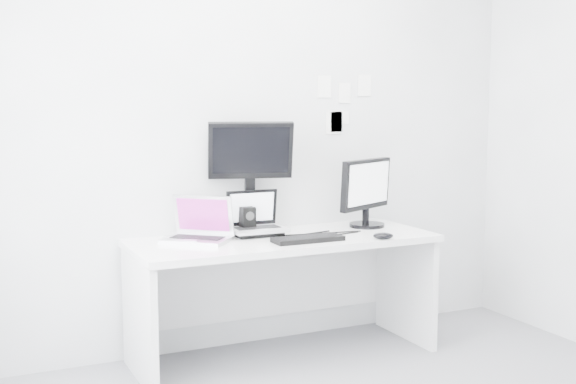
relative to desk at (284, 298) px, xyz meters
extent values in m
plane|color=silver|center=(0.00, 0.35, 0.99)|extent=(3.60, 0.00, 3.60)
cube|color=white|center=(0.00, 0.00, 0.00)|extent=(1.80, 0.70, 0.73)
cube|color=silver|center=(-0.51, 0.08, 0.50)|extent=(0.45, 0.44, 0.27)
cube|color=black|center=(-0.15, 0.18, 0.45)|extent=(0.11, 0.11, 0.17)
cube|color=#ADB0B5|center=(-0.11, 0.11, 0.50)|extent=(0.33, 0.26, 0.27)
cube|color=black|center=(-0.11, 0.25, 0.71)|extent=(0.54, 0.32, 0.70)
cube|color=black|center=(0.64, 0.11, 0.59)|extent=(0.54, 0.41, 0.45)
cube|color=black|center=(0.07, -0.18, 0.38)|extent=(0.41, 0.15, 0.03)
ellipsoid|color=black|center=(0.50, -0.30, 0.38)|extent=(0.14, 0.12, 0.04)
cube|color=white|center=(0.45, 0.34, 1.26)|extent=(0.10, 0.00, 0.14)
cube|color=white|center=(0.60, 0.34, 1.22)|extent=(0.09, 0.00, 0.13)
cube|color=white|center=(0.75, 0.34, 1.26)|extent=(0.10, 0.00, 0.14)
cube|color=white|center=(0.58, 0.34, 1.05)|extent=(0.11, 0.00, 0.08)
cube|color=white|center=(0.54, 0.34, 1.03)|extent=(0.09, 0.00, 0.14)
cube|color=white|center=(0.52, 0.34, 1.02)|extent=(0.12, 0.00, 0.14)
camera|label=1|loc=(-1.82, -3.91, 1.16)|focal=46.37mm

